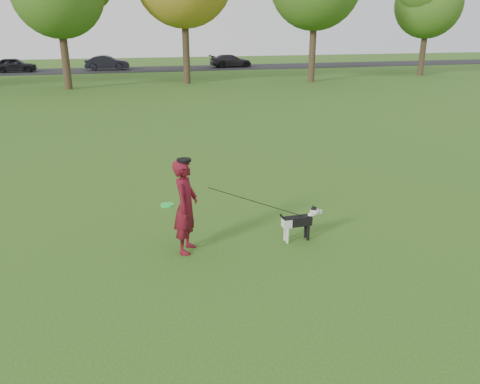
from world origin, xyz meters
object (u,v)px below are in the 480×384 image
object	(u,v)px
car_left	(14,65)
man	(186,207)
car_mid	(107,63)
car_right	(231,61)
dog	(300,220)

from	to	relation	value
car_left	man	bearing A→B (deg)	-165.94
car_mid	car_right	distance (m)	12.13
car_left	car_right	size ratio (longest dim) A/B	0.87
man	car_left	distance (m)	40.79
dog	car_right	xyz separation A→B (m)	(10.04, 40.14, 0.24)
car_right	man	bearing A→B (deg)	162.13
dog	car_left	distance (m)	41.41
dog	car_left	bearing A→B (deg)	104.19
car_right	dog	bearing A→B (deg)	164.95
man	car_right	bearing A→B (deg)	8.72
car_left	dog	bearing A→B (deg)	-163.18
man	dog	world-z (taller)	man
dog	car_left	size ratio (longest dim) A/B	0.23
man	car_right	size ratio (longest dim) A/B	0.39
man	car_mid	world-z (taller)	man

